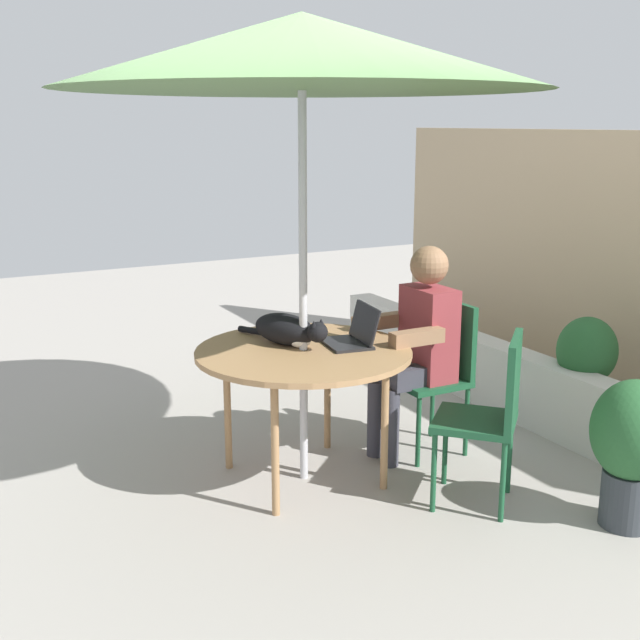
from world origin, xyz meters
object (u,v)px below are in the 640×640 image
Objects in this scene: laptop at (355,333)px; potted_plant_near_fence at (633,443)px; cat at (288,330)px; chair_occupied at (439,364)px; person_seated at (418,340)px; potted_plant_by_chair at (586,366)px; chair_empty at (492,407)px; patio_umbrella at (302,52)px; patio_table at (303,359)px.

laptop reaches higher than potted_plant_near_fence.
chair_occupied is at bearing 82.81° from cat.
cat is (-0.12, -0.93, 0.29)m from chair_occupied.
person_seated is 1.16m from potted_plant_by_chair.
chair_occupied is 0.99m from potted_plant_by_chair.
person_seated is at bearing -90.00° from chair_occupied.
laptop is 0.44× the size of potted_plant_by_chair.
cat is at bearing -139.12° from chair_empty.
potted_plant_near_fence is at bearing 35.89° from laptop.
patio_umbrella is 3.24× the size of potted_plant_by_chair.
patio_umbrella is 1.48m from laptop.
laptop is at bearing 64.48° from cat.
patio_table is 3.48× the size of laptop.
chair_empty is (0.72, 0.70, -1.72)m from patio_umbrella.
patio_table is 1.29× the size of chair_occupied.
person_seated is 1.67× the size of potted_plant_near_fence.
patio_table is 1.56× the size of potted_plant_near_fence.
potted_plant_near_fence is at bearing 43.36° from patio_umbrella.
chair_occupied is 1.25m from potted_plant_near_fence.
patio_umbrella is 1.43m from cat.
patio_umbrella reaches higher than chair_empty.
chair_empty reaches higher than patio_table.
chair_occupied is 2.70× the size of laptop.
cat reaches higher than chair_empty.
patio_umbrella is at bearing 0.00° from patio_table.
cat is 1.82m from potted_plant_near_fence.
laptop is 1.50m from potted_plant_near_fence.
potted_plant_near_fence is 0.98× the size of potted_plant_by_chair.
potted_plant_by_chair is (-0.99, 0.70, 0.01)m from potted_plant_near_fence.
chair_empty is at bearing 30.29° from laptop.
patio_umbrella is 7.34× the size of laptop.
laptop reaches higher than chair_empty.
potted_plant_near_fence is at bearing 11.68° from chair_occupied.
chair_empty reaches higher than potted_plant_near_fence.
potted_plant_by_chair is (-0.49, 1.15, -0.09)m from chair_empty.
person_seated is 1.99× the size of cat.
potted_plant_near_fence is (1.22, 1.15, -1.82)m from patio_umbrella.
patio_table is at bearing -136.11° from chair_empty.
potted_plant_by_chair is (0.23, 1.85, -1.81)m from patio_umbrella.
chair_empty is 0.68m from potted_plant_near_fence.
laptop is at bearing -149.71° from chair_empty.
person_seated is (-0.00, 0.74, -1.55)m from patio_umbrella.
person_seated reaches higher than potted_plant_near_fence.
laptop is at bearing -96.98° from potted_plant_by_chair.
laptop is at bearing -144.11° from potted_plant_near_fence.
chair_occupied is 1.00× the size of chair_empty.
potted_plant_by_chair is (0.23, 1.11, -0.26)m from person_seated.
laptop is at bearing 82.37° from patio_table.
patio_umbrella is at bearing -97.08° from potted_plant_by_chair.
chair_occupied reaches higher than patio_table.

